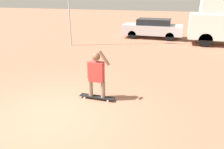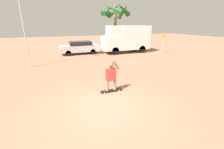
{
  "view_description": "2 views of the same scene",
  "coord_description": "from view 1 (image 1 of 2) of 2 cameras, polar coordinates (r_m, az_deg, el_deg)",
  "views": [
    {
      "loc": [
        3.09,
        -4.51,
        3.15
      ],
      "look_at": [
        1.15,
        1.77,
        0.71
      ],
      "focal_mm": 35.0,
      "sensor_mm": 36.0,
      "label": 1
    },
    {
      "loc": [
        -1.7,
        -5.14,
        3.25
      ],
      "look_at": [
        1.1,
        1.99,
        0.67
      ],
      "focal_mm": 24.0,
      "sensor_mm": 36.0,
      "label": 2
    }
  ],
  "objects": [
    {
      "name": "skateboard",
      "position": [
        6.98,
        -3.93,
        -5.85
      ],
      "size": [
        1.14,
        0.23,
        0.09
      ],
      "color": "black",
      "rests_on": "ground_plane"
    },
    {
      "name": "person_skateboarder",
      "position": [
        6.66,
        -4.11,
        0.55
      ],
      "size": [
        0.74,
        0.25,
        1.51
      ],
      "color": "gray",
      "rests_on": "skateboard"
    },
    {
      "name": "parked_car_silver",
      "position": [
        16.91,
        10.54,
        11.87
      ],
      "size": [
        4.35,
        1.75,
        1.42
      ],
      "color": "black",
      "rests_on": "ground_plane"
    },
    {
      "name": "ground_plane",
      "position": [
        6.31,
        -15.15,
        -10.38
      ],
      "size": [
        80.0,
        80.0,
        0.0
      ],
      "primitive_type": "plane",
      "color": "#A36B51"
    }
  ]
}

